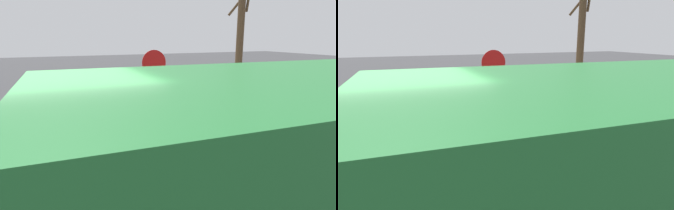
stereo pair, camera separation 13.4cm
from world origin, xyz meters
The scene contains 5 objects.
sidewalk_curb centered at (0.00, 6.50, 0.07)m, with size 36.00×5.00×0.15m, color #ADA89E.
fire_hydrant centered at (0.92, 5.07, 0.55)m, with size 0.25×0.56×0.76m.
loose_tire centered at (0.58, 4.89, 0.79)m, with size 1.29×1.29×0.26m, color black.
stop_sign centered at (3.33, 4.70, 1.69)m, with size 0.76×0.08×2.22m.
bare_tree centered at (7.12, 5.54, 3.22)m, with size 1.40×1.43×6.37m.
Camera 1 is at (0.32, -3.26, 2.76)m, focal length 29.96 mm.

